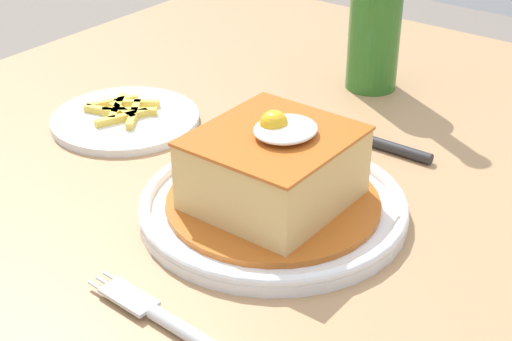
# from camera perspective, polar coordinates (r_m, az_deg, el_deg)

# --- Properties ---
(dining_table) EXTENTS (1.22, 0.97, 0.75)m
(dining_table) POSITION_cam_1_polar(r_m,az_deg,el_deg) (0.80, -2.76, -9.34)
(dining_table) COLOR #A87F56
(dining_table) RESTS_ON ground_plane
(main_plate) EXTENTS (0.25, 0.25, 0.02)m
(main_plate) POSITION_cam_1_polar(r_m,az_deg,el_deg) (0.73, 1.25, -2.59)
(main_plate) COLOR white
(main_plate) RESTS_ON dining_table
(sandwich_meal) EXTENTS (0.20, 0.20, 0.10)m
(sandwich_meal) POSITION_cam_1_polar(r_m,az_deg,el_deg) (0.71, 1.31, -0.11)
(sandwich_meal) COLOR #B75B1E
(sandwich_meal) RESTS_ON main_plate
(fork) EXTENTS (0.02, 0.14, 0.01)m
(fork) POSITION_cam_1_polar(r_m,az_deg,el_deg) (0.61, -6.49, -10.84)
(fork) COLOR silver
(fork) RESTS_ON dining_table
(knife) EXTENTS (0.02, 0.17, 0.01)m
(knife) POSITION_cam_1_polar(r_m,az_deg,el_deg) (0.86, 9.00, 1.96)
(knife) COLOR #262628
(knife) RESTS_ON dining_table
(beer_bottle_green_far) EXTENTS (0.06, 0.06, 0.27)m
(beer_bottle_green_far) POSITION_cam_1_polar(r_m,az_deg,el_deg) (0.98, 8.76, 11.45)
(beer_bottle_green_far) COLOR #2D6B23
(beer_bottle_green_far) RESTS_ON dining_table
(side_plate_fries) EXTENTS (0.17, 0.17, 0.02)m
(side_plate_fries) POSITION_cam_1_polar(r_m,az_deg,el_deg) (0.91, -9.54, 3.77)
(side_plate_fries) COLOR white
(side_plate_fries) RESTS_ON dining_table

